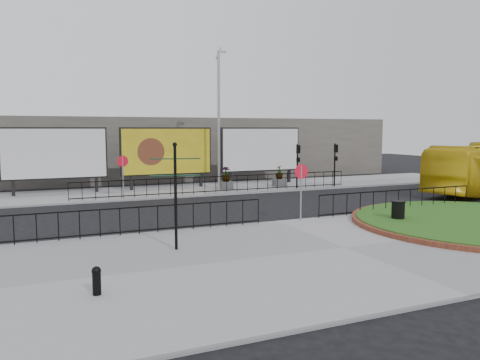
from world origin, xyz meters
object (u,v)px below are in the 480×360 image
lamp_post (219,118)px  fingerpost_sign (175,185)px  bollard (97,279)px  litter_bin (398,212)px  planter_b (226,181)px  billboard_mid (167,152)px  planter_c (279,179)px

lamp_post → fingerpost_sign: size_ratio=2.60×
fingerpost_sign → bollard: size_ratio=5.06×
bollard → litter_bin: litter_bin is taller
planter_b → billboard_mid: bearing=150.6°
bollard → planter_b: planter_b is taller
lamp_post → planter_c: 6.14m
lamp_post → litter_bin: size_ratio=9.58×
fingerpost_sign → bollard: 4.83m
billboard_mid → fingerpost_sign: billboard_mid is taller
litter_bin → planter_b: (-2.50, 13.52, 0.07)m
lamp_post → billboard_mid: bearing=146.7°
lamp_post → planter_c: lamp_post is taller
billboard_mid → planter_b: bearing=-29.4°
billboard_mid → planter_b: billboard_mid is taller
lamp_post → planter_c: bearing=-0.0°
billboard_mid → fingerpost_sign: size_ratio=1.74×
lamp_post → fingerpost_sign: 15.79m
lamp_post → bollard: 20.42m
lamp_post → litter_bin: bearing=-77.5°
fingerpost_sign → billboard_mid: bearing=94.8°
litter_bin → billboard_mid: bearing=111.2°
lamp_post → fingerpost_sign: lamp_post is taller
lamp_post → planter_c: (4.49, -0.00, -4.19)m
litter_bin → fingerpost_sign: bearing=-177.1°
billboard_mid → planter_c: bearing=-14.7°
planter_c → billboard_mid: bearing=165.3°
bollard → planter_c: size_ratio=0.48×
billboard_mid → bollard: billboard_mid is taller
litter_bin → planter_c: (1.50, 13.52, 0.03)m
planter_b → lamp_post: bearing=180.0°
fingerpost_sign → litter_bin: fingerpost_sign is taller
fingerpost_sign → planter_c: 18.08m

